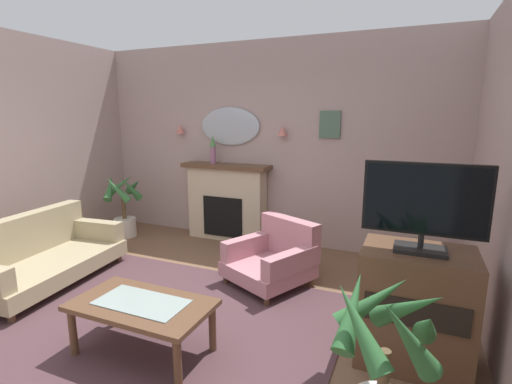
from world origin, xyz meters
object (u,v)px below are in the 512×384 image
wall_sconce_left (180,129)px  armchair_in_corner (274,257)px  mantel_vase_left (213,148)px  potted_plant_tall_palm (124,206)px  wall_mirror (230,126)px  framed_picture (330,125)px  tv_cabinet (415,307)px  wall_sconce_right (282,131)px  fireplace (227,203)px  potted_plant_corner_palm (384,365)px  coffee_table (142,309)px  floral_couch (40,255)px  tv_flatscreen (424,205)px

wall_sconce_left → armchair_in_corner: wall_sconce_left is taller
mantel_vase_left → potted_plant_tall_palm: mantel_vase_left is taller
wall_mirror → framed_picture: 1.50m
wall_mirror → wall_sconce_left: (-0.85, -0.05, -0.05)m
wall_sconce_left → tv_cabinet: wall_sconce_left is taller
wall_mirror → armchair_in_corner: (1.21, -1.31, -1.40)m
wall_mirror → armchair_in_corner: wall_mirror is taller
wall_sconce_right → wall_mirror: bearing=176.6°
wall_sconce_right → armchair_in_corner: 1.89m
fireplace → potted_plant_corner_palm: size_ratio=1.31×
coffee_table → floral_couch: bearing=162.7°
wall_sconce_right → coffee_table: size_ratio=0.13×
coffee_table → floral_couch: size_ratio=0.62×
potted_plant_corner_palm → fireplace: bearing=130.3°
wall_sconce_left → fireplace: bearing=-6.2°
mantel_vase_left → wall_sconce_left: size_ratio=2.96×
armchair_in_corner → wall_sconce_right: bearing=106.0°
coffee_table → armchair_in_corner: 1.71m
wall_sconce_right → floral_couch: bearing=-132.3°
wall_mirror → potted_plant_tall_palm: 2.07m
tv_flatscreen → potted_plant_corner_palm: bearing=-99.7°
floral_couch → tv_flatscreen: tv_flatscreen is taller
wall_mirror → mantel_vase_left: bearing=-139.6°
framed_picture → armchair_in_corner: bearing=-102.3°
fireplace → wall_sconce_left: (-0.85, 0.09, 1.09)m
floral_couch → potted_plant_corner_palm: 3.84m
armchair_in_corner → potted_plant_corner_palm: (1.31, -1.80, 0.22)m
fireplace → potted_plant_tall_palm: fireplace is taller
mantel_vase_left → wall_mirror: size_ratio=0.43×
floral_couch → wall_sconce_left: bearing=80.5°
wall_sconce_right → armchair_in_corner: size_ratio=0.13×
mantel_vase_left → tv_cabinet: (2.88, -2.04, -0.94)m
tv_cabinet → potted_plant_corner_palm: 0.92m
mantel_vase_left → wall_sconce_left: wall_sconce_left is taller
tv_cabinet → potted_plant_corner_palm: bearing=-99.5°
mantel_vase_left → fireplace: bearing=8.1°
wall_sconce_left → potted_plant_tall_palm: 1.49m
wall_sconce_left → framed_picture: framed_picture is taller
framed_picture → tv_cabinet: bearing=-62.1°
tv_cabinet → potted_plant_corner_palm: (-0.15, -0.91, 0.08)m
tv_cabinet → tv_flatscreen: size_ratio=1.07×
fireplace → wall_sconce_right: wall_sconce_right is taller
tv_cabinet → wall_sconce_right: bearing=130.3°
wall_sconce_left → floral_couch: bearing=-99.5°
tv_flatscreen → floral_couch: bearing=-178.3°
framed_picture → armchair_in_corner: framed_picture is taller
wall_sconce_right → tv_cabinet: bearing=-49.7°
framed_picture → floral_couch: 3.88m
coffee_table → floral_couch: floral_couch is taller
wall_sconce_left → tv_flatscreen: wall_sconce_left is taller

